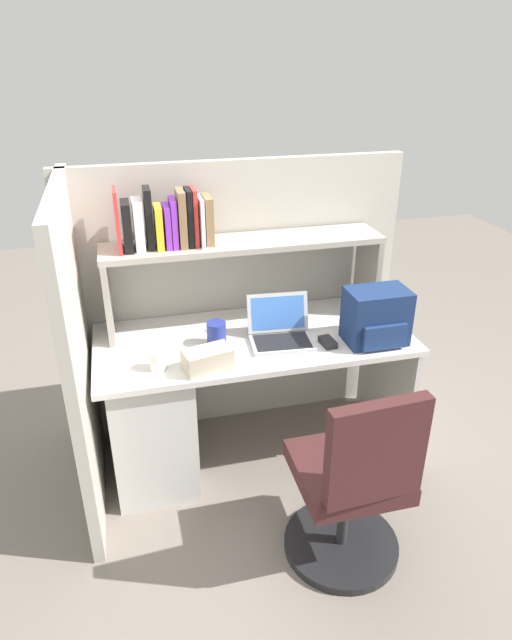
% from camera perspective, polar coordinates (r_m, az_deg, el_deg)
% --- Properties ---
extents(ground_plane, '(8.00, 8.00, 0.00)m').
position_cam_1_polar(ground_plane, '(3.25, -0.22, -13.15)').
color(ground_plane, slate).
extents(desk, '(1.60, 0.70, 0.73)m').
position_cam_1_polar(desk, '(2.95, -7.66, -8.17)').
color(desk, silver).
rests_on(desk, ground_plane).
extents(cubicle_partition_rear, '(1.84, 0.05, 1.55)m').
position_cam_1_polar(cubicle_partition_rear, '(3.15, -1.91, 2.17)').
color(cubicle_partition_rear, '#B2ADA0').
rests_on(cubicle_partition_rear, ground_plane).
extents(cubicle_partition_left, '(0.05, 1.06, 1.55)m').
position_cam_1_polar(cubicle_partition_left, '(2.72, -17.66, -3.36)').
color(cubicle_partition_left, '#B2ADA0').
rests_on(cubicle_partition_left, ground_plane).
extents(overhead_hutch, '(1.44, 0.28, 0.45)m').
position_cam_1_polar(overhead_hutch, '(2.87, -1.22, 6.32)').
color(overhead_hutch, gray).
rests_on(overhead_hutch, desk).
extents(reference_books_on_shelf, '(0.46, 0.18, 0.30)m').
position_cam_1_polar(reference_books_on_shelf, '(2.75, -9.34, 9.93)').
color(reference_books_on_shelf, red).
rests_on(reference_books_on_shelf, overhead_hutch).
extents(laptop, '(0.33, 0.29, 0.22)m').
position_cam_1_polar(laptop, '(2.79, 2.51, -1.17)').
color(laptop, '#B7BABF').
rests_on(laptop, desk).
extents(backpack, '(0.30, 0.23, 0.28)m').
position_cam_1_polar(backpack, '(2.80, 12.28, 0.28)').
color(backpack, navy).
rests_on(backpack, desk).
extents(computer_mouse, '(0.07, 0.11, 0.03)m').
position_cam_1_polar(computer_mouse, '(2.78, 7.37, -2.27)').
color(computer_mouse, '#262628').
rests_on(computer_mouse, desk).
extents(paper_cup, '(0.08, 0.08, 0.09)m').
position_cam_1_polar(paper_cup, '(2.58, -10.04, -4.12)').
color(paper_cup, white).
rests_on(paper_cup, desk).
extents(tissue_box, '(0.24, 0.17, 0.10)m').
position_cam_1_polar(tissue_box, '(2.55, -4.99, -4.04)').
color(tissue_box, '#BFB299').
rests_on(tissue_box, desk).
extents(snack_canister, '(0.10, 0.10, 0.12)m').
position_cam_1_polar(snack_canister, '(2.75, -4.07, -1.40)').
color(snack_canister, navy).
rests_on(snack_canister, desk).
extents(office_chair, '(0.52, 0.52, 0.93)m').
position_cam_1_polar(office_chair, '(2.47, 9.87, -16.80)').
color(office_chair, black).
rests_on(office_chair, ground_plane).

